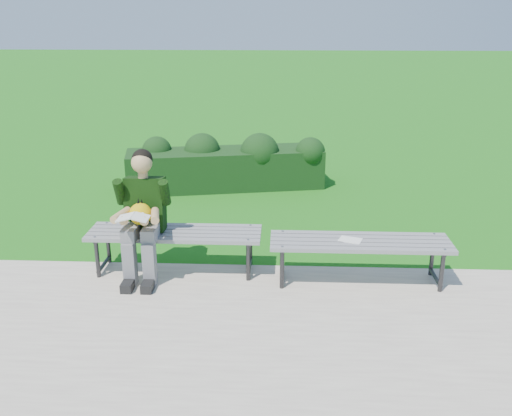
% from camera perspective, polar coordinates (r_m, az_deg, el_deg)
% --- Properties ---
extents(ground, '(80.00, 80.00, 0.00)m').
position_cam_1_polar(ground, '(6.28, -2.97, -5.83)').
color(ground, '#166D15').
rests_on(ground, ground).
extents(walkway, '(30.00, 3.50, 0.02)m').
position_cam_1_polar(walkway, '(4.75, -5.07, -14.53)').
color(walkway, '#A7A28C').
rests_on(walkway, ground).
extents(hedge, '(3.18, 1.35, 0.87)m').
position_cam_1_polar(hedge, '(9.02, -2.83, 4.46)').
color(hedge, '#123A16').
rests_on(hedge, ground).
extents(bench_left, '(1.80, 0.50, 0.46)m').
position_cam_1_polar(bench_left, '(6.02, -8.12, -2.80)').
color(bench_left, gray).
rests_on(bench_left, walkway).
extents(bench_right, '(1.80, 0.50, 0.46)m').
position_cam_1_polar(bench_right, '(5.82, 10.36, -3.69)').
color(bench_right, gray).
rests_on(bench_right, walkway).
extents(seated_boy, '(0.56, 0.76, 1.31)m').
position_cam_1_polar(seated_boy, '(5.90, -11.28, -0.35)').
color(seated_boy, gray).
rests_on(seated_boy, walkway).
extents(paper_sheet, '(0.26, 0.23, 0.01)m').
position_cam_1_polar(paper_sheet, '(5.79, 9.42, -3.16)').
color(paper_sheet, white).
rests_on(paper_sheet, bench_right).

